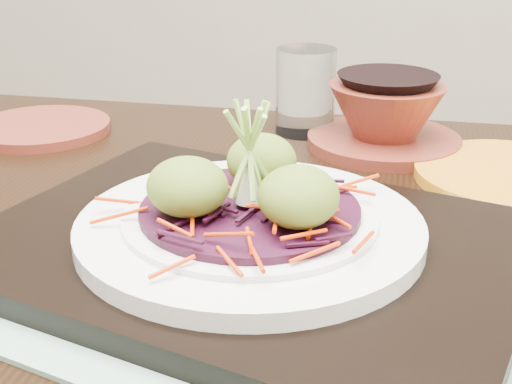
% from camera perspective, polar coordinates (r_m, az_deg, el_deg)
% --- Properties ---
extents(dining_table, '(1.19, 0.80, 0.74)m').
position_cam_1_polar(dining_table, '(0.61, -3.20, -12.77)').
color(dining_table, black).
rests_on(dining_table, ground).
extents(placemat, '(0.53, 0.46, 0.00)m').
position_cam_1_polar(placemat, '(0.54, -0.47, -5.46)').
color(placemat, '#82A891').
rests_on(placemat, dining_table).
extents(serving_tray, '(0.46, 0.39, 0.02)m').
position_cam_1_polar(serving_tray, '(0.53, -0.48, -4.43)').
color(serving_tray, black).
rests_on(serving_tray, placemat).
extents(white_plate, '(0.26, 0.26, 0.02)m').
position_cam_1_polar(white_plate, '(0.53, -0.48, -2.74)').
color(white_plate, white).
rests_on(white_plate, serving_tray).
extents(cabbage_bed, '(0.16, 0.16, 0.01)m').
position_cam_1_polar(cabbage_bed, '(0.52, -0.49, -1.45)').
color(cabbage_bed, black).
rests_on(cabbage_bed, white_plate).
extents(carrot_julienne, '(0.20, 0.20, 0.01)m').
position_cam_1_polar(carrot_julienne, '(0.52, -0.49, -0.65)').
color(carrot_julienne, red).
rests_on(carrot_julienne, cabbage_bed).
extents(guacamole_scoops, '(0.14, 0.12, 0.04)m').
position_cam_1_polar(guacamole_scoops, '(0.51, -0.51, 0.87)').
color(guacamole_scoops, olive).
rests_on(guacamole_scoops, cabbage_bed).
extents(scallion_garnish, '(0.06, 0.06, 0.09)m').
position_cam_1_polar(scallion_garnish, '(0.51, -0.50, 2.96)').
color(scallion_garnish, '#99CE52').
rests_on(scallion_garnish, cabbage_bed).
extents(terracotta_side_plate, '(0.21, 0.21, 0.01)m').
position_cam_1_polar(terracotta_side_plate, '(0.87, -16.80, 4.94)').
color(terracotta_side_plate, maroon).
rests_on(terracotta_side_plate, dining_table).
extents(water_glass, '(0.07, 0.07, 0.10)m').
position_cam_1_polar(water_glass, '(0.83, 3.98, 8.06)').
color(water_glass, white).
rests_on(water_glass, dining_table).
extents(terracotta_bowl_set, '(0.20, 0.20, 0.07)m').
position_cam_1_polar(terracotta_bowl_set, '(0.79, 10.29, 5.75)').
color(terracotta_bowl_set, maroon).
rests_on(terracotta_bowl_set, dining_table).
extents(yellow_plate, '(0.25, 0.25, 0.01)m').
position_cam_1_polar(yellow_plate, '(0.73, 19.83, 1.27)').
color(yellow_plate, orange).
rests_on(yellow_plate, dining_table).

